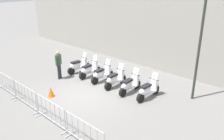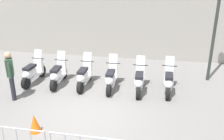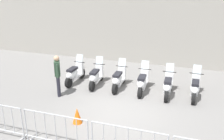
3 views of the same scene
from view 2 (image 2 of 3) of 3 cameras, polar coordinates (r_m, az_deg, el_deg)
ground_plane at (r=8.02m, az=-6.53°, el=-9.84°), size 120.00×120.00×0.00m
motorcycle_0 at (r=10.37m, az=-17.80°, el=-0.54°), size 0.56×1.73×1.24m
motorcycle_1 at (r=9.91m, az=-12.34°, el=-0.99°), size 0.56×1.72×1.24m
motorcycle_2 at (r=9.58m, az=-6.44°, el=-1.40°), size 0.56×1.72×1.24m
motorcycle_3 at (r=9.32m, az=-0.21°, el=-1.93°), size 0.56×1.72×1.24m
motorcycle_4 at (r=9.17m, az=6.29°, el=-2.46°), size 0.56×1.72×1.24m
motorcycle_5 at (r=9.29m, az=12.87°, el=-2.58°), size 0.56×1.73×1.24m
officer_near_row_end at (r=9.08m, az=-22.33°, el=-0.66°), size 0.36×0.50×1.73m
traffic_cone at (r=7.31m, az=-17.37°, el=-11.58°), size 0.32×0.32×0.55m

